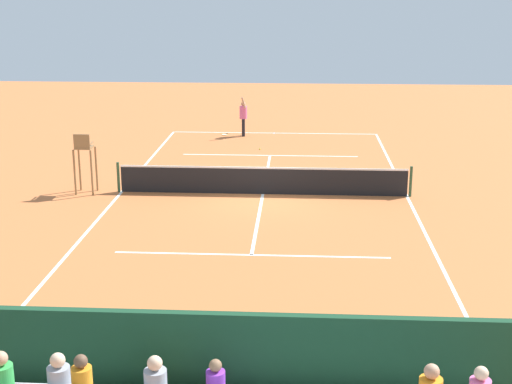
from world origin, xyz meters
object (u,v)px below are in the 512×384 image
courtside_bench (332,374)px  tennis_racket (225,134)px  tennis_net (263,180)px  tennis_player (243,115)px  tennis_ball_near (260,149)px  umpire_chair (84,157)px

courtside_bench → tennis_racket: size_ratio=3.07×
tennis_net → tennis_player: 10.32m
courtside_bench → tennis_player: size_ratio=0.93×
tennis_player → tennis_ball_near: 3.32m
tennis_player → tennis_racket: size_ratio=3.29×
umpire_chair → courtside_bench: size_ratio=1.19×
tennis_player → tennis_ball_near: (-0.96, 3.03, -0.98)m
courtside_bench → umpire_chair: bearing=-58.2°
courtside_bench → tennis_player: 23.71m
umpire_chair → courtside_bench: umpire_chair is taller
tennis_net → courtside_bench: 13.40m
umpire_chair → tennis_racket: size_ratio=3.65×
tennis_net → tennis_racket: bearing=-77.0°
tennis_ball_near → tennis_net: bearing=94.0°
tennis_net → tennis_racket: size_ratio=17.58×
tennis_player → courtside_bench: bearing=98.1°
umpire_chair → tennis_net: bearing=-177.7°
tennis_net → tennis_ball_near: 7.21m
courtside_bench → tennis_ball_near: bearing=-83.4°
umpire_chair → courtside_bench: 15.35m
umpire_chair → tennis_ball_near: bearing=-127.5°
courtside_bench → tennis_racket: courtside_bench is taller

